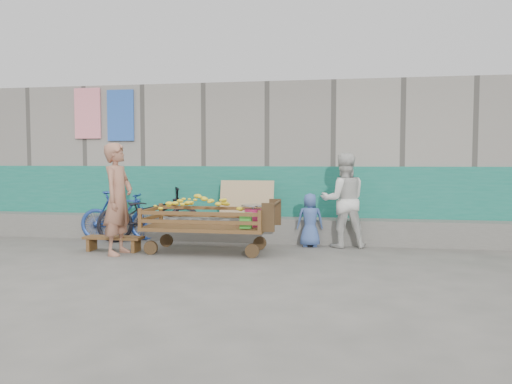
% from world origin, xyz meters
% --- Properties ---
extents(ground, '(80.00, 80.00, 0.00)m').
position_xyz_m(ground, '(0.00, 0.00, 0.00)').
color(ground, '#55534D').
rests_on(ground, ground).
extents(building_wall, '(12.00, 3.50, 3.00)m').
position_xyz_m(building_wall, '(-0.00, 4.05, 1.47)').
color(building_wall, gray).
rests_on(building_wall, ground).
extents(banana_cart, '(2.18, 1.00, 0.93)m').
position_xyz_m(banana_cart, '(-0.21, 1.15, 0.63)').
color(banana_cart, brown).
rests_on(banana_cart, ground).
extents(bench, '(0.99, 0.30, 0.25)m').
position_xyz_m(bench, '(-1.72, 0.96, 0.18)').
color(bench, brown).
rests_on(bench, ground).
extents(vendor_man, '(0.46, 0.67, 1.79)m').
position_xyz_m(vendor_man, '(-1.51, 0.72, 0.90)').
color(vendor_man, '#A16951').
rests_on(vendor_man, ground).
extents(woman, '(0.90, 0.76, 1.64)m').
position_xyz_m(woman, '(2.06, 2.01, 0.82)').
color(woman, silver).
rests_on(woman, ground).
extents(child, '(0.49, 0.36, 0.94)m').
position_xyz_m(child, '(1.48, 1.95, 0.47)').
color(child, '#3F5C9D').
rests_on(child, ground).
extents(bicycle_dark, '(2.02, 1.36, 1.01)m').
position_xyz_m(bicycle_dark, '(-1.51, 2.05, 0.50)').
color(bicycle_dark, black).
rests_on(bicycle_dark, ground).
extents(bicycle_blue, '(1.59, 0.61, 0.93)m').
position_xyz_m(bicycle_blue, '(-2.10, 2.05, 0.47)').
color(bicycle_blue, '#244499').
rests_on(bicycle_blue, ground).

